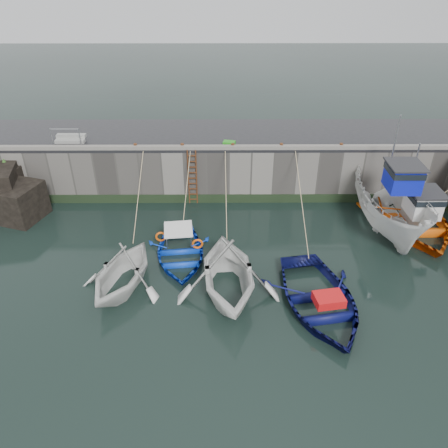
{
  "coord_description": "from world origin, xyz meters",
  "views": [
    {
      "loc": [
        -0.37,
        -11.68,
        12.17
      ],
      "look_at": [
        -0.29,
        5.75,
        1.2
      ],
      "focal_mm": 35.0,
      "sensor_mm": 36.0,
      "label": 1
    }
  ],
  "objects_px": {
    "boat_near_blacktrim": "(228,292)",
    "boat_far_orange": "(413,218)",
    "boat_near_navy": "(318,306)",
    "fish_crate": "(229,144)",
    "boat_near_blue": "(180,257)",
    "bollard_a": "(135,146)",
    "boat_far_white": "(391,207)",
    "ladder": "(192,178)",
    "bollard_e": "(341,146)",
    "bollard_d": "(281,146)",
    "bollard_b": "(182,146)",
    "boat_near_white": "(124,287)",
    "bollard_c": "(233,146)"
  },
  "relations": [
    {
      "from": "boat_near_blacktrim",
      "to": "bollard_d",
      "type": "xyz_separation_m",
      "value": [
        2.96,
        7.96,
        3.3
      ]
    },
    {
      "from": "boat_far_orange",
      "to": "bollard_a",
      "type": "bearing_deg",
      "value": 168.37
    },
    {
      "from": "bollard_a",
      "to": "bollard_e",
      "type": "height_order",
      "value": "same"
    },
    {
      "from": "boat_near_blue",
      "to": "boat_near_blacktrim",
      "type": "height_order",
      "value": "boat_near_blacktrim"
    },
    {
      "from": "boat_near_blue",
      "to": "bollard_c",
      "type": "xyz_separation_m",
      "value": [
        2.56,
        5.5,
        3.3
      ]
    },
    {
      "from": "boat_near_navy",
      "to": "fish_crate",
      "type": "height_order",
      "value": "fish_crate"
    },
    {
      "from": "fish_crate",
      "to": "bollard_a",
      "type": "xyz_separation_m",
      "value": [
        -5.02,
        -0.31,
        0.0
      ]
    },
    {
      "from": "bollard_a",
      "to": "bollard_e",
      "type": "bearing_deg",
      "value": 0.0
    },
    {
      "from": "bollard_a",
      "to": "boat_near_white",
      "type": "bearing_deg",
      "value": -86.72
    },
    {
      "from": "boat_far_orange",
      "to": "bollard_c",
      "type": "distance_m",
      "value": 10.11
    },
    {
      "from": "fish_crate",
      "to": "boat_far_white",
      "type": "bearing_deg",
      "value": -9.35
    },
    {
      "from": "boat_near_blue",
      "to": "bollard_b",
      "type": "relative_size",
      "value": 16.4
    },
    {
      "from": "boat_near_white",
      "to": "bollard_c",
      "type": "xyz_separation_m",
      "value": [
        4.76,
        7.59,
        3.3
      ]
    },
    {
      "from": "boat_near_blue",
      "to": "boat_far_orange",
      "type": "bearing_deg",
      "value": 6.72
    },
    {
      "from": "fish_crate",
      "to": "bollard_e",
      "type": "height_order",
      "value": "same"
    },
    {
      "from": "boat_far_white",
      "to": "bollard_a",
      "type": "xyz_separation_m",
      "value": [
        -13.11,
        2.95,
        2.09
      ]
    },
    {
      "from": "boat_near_white",
      "to": "boat_far_white",
      "type": "distance_m",
      "value": 13.55
    },
    {
      "from": "bollard_b",
      "to": "fish_crate",
      "type": "bearing_deg",
      "value": 7.03
    },
    {
      "from": "ladder",
      "to": "boat_far_orange",
      "type": "xyz_separation_m",
      "value": [
        11.5,
        -2.42,
        -1.15
      ]
    },
    {
      "from": "boat_near_blacktrim",
      "to": "boat_far_orange",
      "type": "bearing_deg",
      "value": 23.07
    },
    {
      "from": "fish_crate",
      "to": "bollard_b",
      "type": "height_order",
      "value": "same"
    },
    {
      "from": "boat_far_orange",
      "to": "bollard_a",
      "type": "xyz_separation_m",
      "value": [
        -14.5,
        2.76,
        2.86
      ]
    },
    {
      "from": "ladder",
      "to": "bollard_e",
      "type": "xyz_separation_m",
      "value": [
        8.0,
        0.34,
        1.71
      ]
    },
    {
      "from": "boat_near_blacktrim",
      "to": "boat_far_orange",
      "type": "height_order",
      "value": "boat_far_orange"
    },
    {
      "from": "boat_far_white",
      "to": "bollard_c",
      "type": "xyz_separation_m",
      "value": [
        -7.91,
        2.95,
        2.09
      ]
    },
    {
      "from": "boat_near_blacktrim",
      "to": "boat_far_orange",
      "type": "relative_size",
      "value": 0.78
    },
    {
      "from": "boat_near_navy",
      "to": "bollard_c",
      "type": "xyz_separation_m",
      "value": [
        -3.29,
        8.83,
        3.3
      ]
    },
    {
      "from": "ladder",
      "to": "boat_far_orange",
      "type": "distance_m",
      "value": 11.81
    },
    {
      "from": "boat_near_navy",
      "to": "boat_far_white",
      "type": "relative_size",
      "value": 0.76
    },
    {
      "from": "bollard_b",
      "to": "boat_far_orange",
      "type": "bearing_deg",
      "value": -12.94
    },
    {
      "from": "bollard_b",
      "to": "bollard_d",
      "type": "distance_m",
      "value": 5.3
    },
    {
      "from": "boat_near_navy",
      "to": "bollard_a",
      "type": "relative_size",
      "value": 20.45
    },
    {
      "from": "bollard_c",
      "to": "fish_crate",
      "type": "bearing_deg",
      "value": 120.76
    },
    {
      "from": "boat_far_white",
      "to": "bollard_b",
      "type": "bearing_deg",
      "value": 164.92
    },
    {
      "from": "boat_near_blacktrim",
      "to": "fish_crate",
      "type": "relative_size",
      "value": 8.15
    },
    {
      "from": "bollard_a",
      "to": "boat_far_white",
      "type": "bearing_deg",
      "value": -12.68
    },
    {
      "from": "bollard_c",
      "to": "boat_near_navy",
      "type": "bearing_deg",
      "value": -69.57
    },
    {
      "from": "boat_near_white",
      "to": "bollard_d",
      "type": "height_order",
      "value": "bollard_d"
    },
    {
      "from": "boat_near_navy",
      "to": "boat_far_orange",
      "type": "xyz_separation_m",
      "value": [
        6.01,
        6.07,
        0.44
      ]
    },
    {
      "from": "boat_near_blacktrim",
      "to": "boat_far_white",
      "type": "bearing_deg",
      "value": 25.96
    },
    {
      "from": "boat_near_blacktrim",
      "to": "fish_crate",
      "type": "bearing_deg",
      "value": 83.58
    },
    {
      "from": "boat_near_white",
      "to": "ladder",
      "type": "bearing_deg",
      "value": 87.06
    },
    {
      "from": "boat_far_orange",
      "to": "bollard_e",
      "type": "relative_size",
      "value": 24.11
    },
    {
      "from": "boat_near_blacktrim",
      "to": "bollard_d",
      "type": "distance_m",
      "value": 9.11
    },
    {
      "from": "boat_near_white",
      "to": "boat_far_white",
      "type": "bearing_deg",
      "value": 36.62
    },
    {
      "from": "ladder",
      "to": "bollard_c",
      "type": "height_order",
      "value": "bollard_c"
    },
    {
      "from": "fish_crate",
      "to": "bollard_a",
      "type": "height_order",
      "value": "same"
    },
    {
      "from": "boat_far_orange",
      "to": "fish_crate",
      "type": "bearing_deg",
      "value": 161.21
    },
    {
      "from": "boat_near_blue",
      "to": "boat_far_white",
      "type": "bearing_deg",
      "value": 7.38
    },
    {
      "from": "boat_near_blue",
      "to": "fish_crate",
      "type": "bearing_deg",
      "value": 61.5
    }
  ]
}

